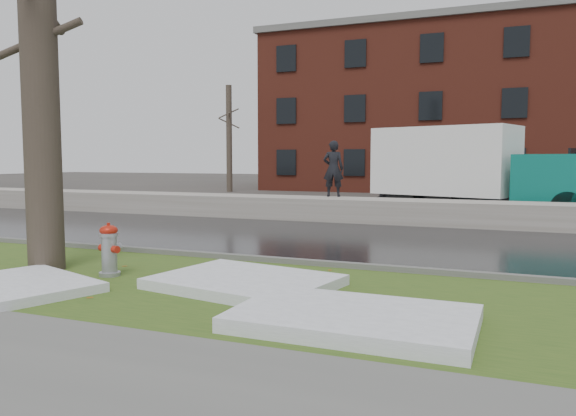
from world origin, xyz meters
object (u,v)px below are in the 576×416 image
at_px(tree, 39,44).
at_px(box_truck, 471,168).
at_px(fire_hydrant, 109,248).
at_px(worker, 333,169).

relative_size(tree, box_truck, 0.82).
bearing_deg(fire_hydrant, box_truck, 82.96).
bearing_deg(box_truck, worker, -124.44).
relative_size(fire_hydrant, worker, 0.48).
height_order(tree, worker, tree).
xyz_separation_m(box_truck, worker, (-4.17, -3.24, 0.00)).
distance_m(tree, worker, 10.92).
bearing_deg(fire_hydrant, worker, 98.81).
bearing_deg(worker, box_truck, -153.18).
bearing_deg(tree, box_truck, 65.63).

